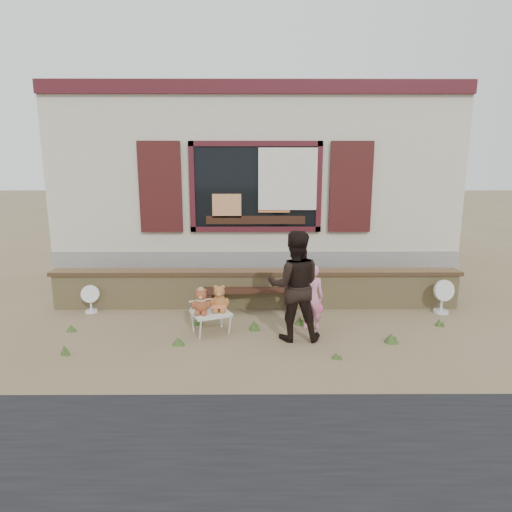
{
  "coord_description": "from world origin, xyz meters",
  "views": [
    {
      "loc": [
        -0.03,
        -6.22,
        2.42
      ],
      "look_at": [
        0.0,
        0.6,
        1.0
      ],
      "focal_mm": 30.0,
      "sensor_mm": 36.0,
      "label": 1
    }
  ],
  "objects_px": {
    "teddy_bear_left": "(201,301)",
    "child": "(311,297)",
    "folding_chair": "(211,314)",
    "teddy_bear_right": "(219,298)",
    "bench": "(250,294)",
    "adult": "(295,286)"
  },
  "relations": [
    {
      "from": "folding_chair",
      "to": "adult",
      "type": "distance_m",
      "value": 1.33
    },
    {
      "from": "folding_chair",
      "to": "teddy_bear_right",
      "type": "relative_size",
      "value": 1.67
    },
    {
      "from": "teddy_bear_right",
      "to": "adult",
      "type": "bearing_deg",
      "value": -38.29
    },
    {
      "from": "teddy_bear_right",
      "to": "bench",
      "type": "bearing_deg",
      "value": 41.34
    },
    {
      "from": "teddy_bear_left",
      "to": "teddy_bear_right",
      "type": "height_order",
      "value": "teddy_bear_right"
    },
    {
      "from": "folding_chair",
      "to": "teddy_bear_left",
      "type": "xyz_separation_m",
      "value": [
        -0.13,
        -0.06,
        0.22
      ]
    },
    {
      "from": "bench",
      "to": "teddy_bear_right",
      "type": "bearing_deg",
      "value": -120.07
    },
    {
      "from": "bench",
      "to": "child",
      "type": "distance_m",
      "value": 1.29
    },
    {
      "from": "folding_chair",
      "to": "teddy_bear_left",
      "type": "distance_m",
      "value": 0.26
    },
    {
      "from": "teddy_bear_right",
      "to": "child",
      "type": "bearing_deg",
      "value": -20.16
    },
    {
      "from": "bench",
      "to": "child",
      "type": "height_order",
      "value": "child"
    },
    {
      "from": "teddy_bear_right",
      "to": "child",
      "type": "xyz_separation_m",
      "value": [
        1.38,
        0.09,
        -0.02
      ]
    },
    {
      "from": "teddy_bear_left",
      "to": "child",
      "type": "distance_m",
      "value": 1.65
    },
    {
      "from": "teddy_bear_right",
      "to": "teddy_bear_left",
      "type": "bearing_deg",
      "value": 180.0
    },
    {
      "from": "teddy_bear_right",
      "to": "child",
      "type": "distance_m",
      "value": 1.38
    },
    {
      "from": "bench",
      "to": "adult",
      "type": "height_order",
      "value": "adult"
    },
    {
      "from": "teddy_bear_left",
      "to": "teddy_bear_right",
      "type": "xyz_separation_m",
      "value": [
        0.26,
        0.11,
        0.01
      ]
    },
    {
      "from": "bench",
      "to": "teddy_bear_left",
      "type": "height_order",
      "value": "teddy_bear_left"
    },
    {
      "from": "folding_chair",
      "to": "teddy_bear_right",
      "type": "bearing_deg",
      "value": 0.0
    },
    {
      "from": "bench",
      "to": "adult",
      "type": "xyz_separation_m",
      "value": [
        0.64,
        -1.23,
        0.49
      ]
    },
    {
      "from": "teddy_bear_left",
      "to": "adult",
      "type": "distance_m",
      "value": 1.38
    },
    {
      "from": "teddy_bear_left",
      "to": "child",
      "type": "relative_size",
      "value": 0.37
    }
  ]
}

